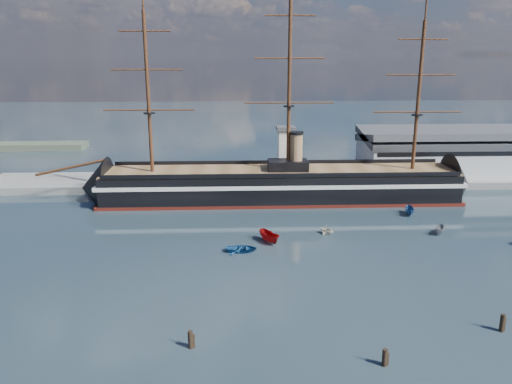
{
  "coord_description": "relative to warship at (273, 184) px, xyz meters",
  "views": [
    {
      "loc": [
        -11.2,
        -62.52,
        35.95
      ],
      "look_at": [
        -6.86,
        35.0,
        9.0
      ],
      "focal_mm": 35.0,
      "sensor_mm": 36.0,
      "label": 1
    }
  ],
  "objects": [
    {
      "name": "ground",
      "position": [
        1.42,
        -20.0,
        -4.04
      ],
      "size": [
        600.0,
        600.0,
        0.0
      ],
      "primitive_type": "plane",
      "color": "#182A36",
      "rests_on": "ground"
    },
    {
      "name": "quay",
      "position": [
        11.42,
        16.0,
        -4.04
      ],
      "size": [
        180.0,
        18.0,
        2.0
      ],
      "primitive_type": "cube",
      "color": "slate",
      "rests_on": "ground"
    },
    {
      "name": "warehouse",
      "position": [
        59.42,
        20.0,
        3.95
      ],
      "size": [
        63.0,
        21.0,
        11.6
      ],
      "color": "#B7BABC",
      "rests_on": "ground"
    },
    {
      "name": "quay_tower",
      "position": [
        4.42,
        13.0,
        5.72
      ],
      "size": [
        5.0,
        5.0,
        15.0
      ],
      "color": "silver",
      "rests_on": "ground"
    },
    {
      "name": "warship",
      "position": [
        0.0,
        0.0,
        0.0
      ],
      "size": [
        112.89,
        16.43,
        53.94
      ],
      "rotation": [
        0.0,
        0.0,
        -0.0
      ],
      "color": "black",
      "rests_on": "ground"
    },
    {
      "name": "motorboat_a",
      "position": [
        -2.99,
        -30.17,
        -4.04
      ],
      "size": [
        7.44,
        5.7,
        2.83
      ],
      "primitive_type": "imported",
      "rotation": [
        0.0,
        0.0,
        0.51
      ],
      "color": "#A20D0E",
      "rests_on": "ground"
    },
    {
      "name": "motorboat_b",
      "position": [
        -8.61,
        -34.66,
        -4.04
      ],
      "size": [
        1.53,
        3.74,
        1.74
      ],
      "primitive_type": "imported",
      "rotation": [
        0.0,
        0.0,
        1.56
      ],
      "color": "navy",
      "rests_on": "ground"
    },
    {
      "name": "motorboat_c",
      "position": [
        32.66,
        -26.76,
        -4.04
      ],
      "size": [
        5.01,
        4.23,
        1.94
      ],
      "primitive_type": "imported",
      "rotation": [
        0.0,
        0.0,
        -0.61
      ],
      "color": "slate",
      "rests_on": "ground"
    },
    {
      "name": "motorboat_d",
      "position": [
        9.23,
        -25.79,
        -4.04
      ],
      "size": [
        5.85,
        5.53,
        2.06
      ],
      "primitive_type": "imported",
      "rotation": [
        0.0,
        0.0,
        0.71
      ],
      "color": "beige",
      "rests_on": "ground"
    },
    {
      "name": "motorboat_f",
      "position": [
        30.81,
        -13.96,
        -4.04
      ],
      "size": [
        6.19,
        3.38,
        2.35
      ],
      "primitive_type": "imported",
      "rotation": [
        0.0,
        0.0,
        -0.22
      ],
      "color": "navy",
      "rests_on": "ground"
    },
    {
      "name": "piling_near_left",
      "position": [
        -15.58,
        -66.48,
        -4.04
      ],
      "size": [
        0.64,
        0.64,
        3.11
      ],
      "primitive_type": "cylinder",
      "color": "black",
      "rests_on": "ground"
    },
    {
      "name": "piling_near_mid",
      "position": [
        7.87,
        -71.27,
        -4.04
      ],
      "size": [
        0.64,
        0.64,
        2.93
      ],
      "primitive_type": "cylinder",
      "color": "black",
      "rests_on": "ground"
    },
    {
      "name": "piling_near_right",
      "position": [
        25.85,
        -64.39,
        -4.04
      ],
      "size": [
        0.64,
        0.64,
        3.26
      ],
      "primitive_type": "cylinder",
      "color": "black",
      "rests_on": "ground"
    }
  ]
}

